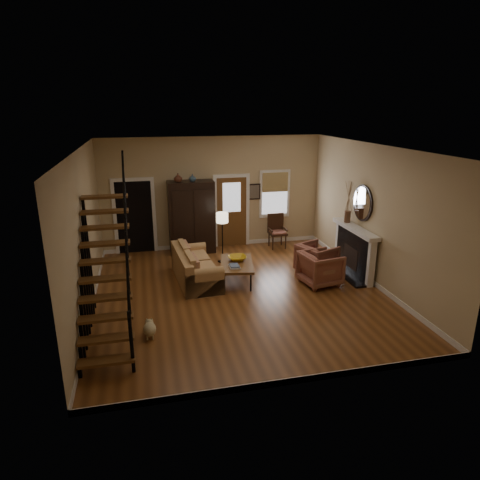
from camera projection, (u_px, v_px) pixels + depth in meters
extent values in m
plane|color=brown|center=(240.00, 293.00, 9.88)|extent=(7.00, 7.00, 0.00)
plane|color=white|center=(240.00, 148.00, 8.89)|extent=(7.00, 7.00, 0.00)
cube|color=tan|center=(213.00, 193.00, 12.64)|extent=(6.50, 0.04, 3.30)
cube|color=tan|center=(84.00, 234.00, 8.69)|extent=(0.04, 7.00, 3.30)
cube|color=tan|center=(374.00, 216.00, 10.08)|extent=(0.04, 7.00, 3.30)
cube|color=black|center=(135.00, 216.00, 12.46)|extent=(1.00, 0.36, 2.10)
cube|color=brown|center=(232.00, 212.00, 12.92)|extent=(0.90, 0.06, 2.10)
cube|color=silver|center=(275.00, 194.00, 13.05)|extent=(0.96, 0.06, 1.46)
cube|color=black|center=(355.00, 252.00, 10.85)|extent=(0.24, 1.60, 1.15)
cube|color=white|center=(355.00, 229.00, 10.65)|extent=(0.30, 1.95, 0.10)
cylinder|color=silver|center=(362.00, 203.00, 10.48)|extent=(0.05, 0.90, 0.90)
imported|color=#4C2619|center=(178.00, 178.00, 11.82)|extent=(0.24, 0.24, 0.25)
imported|color=#334C60|center=(192.00, 178.00, 11.91)|extent=(0.20, 0.20, 0.21)
imported|color=gold|center=(237.00, 258.00, 10.48)|extent=(0.45, 0.45, 0.11)
imported|color=maroon|center=(320.00, 268.00, 10.25)|extent=(1.02, 1.00, 0.81)
imported|color=maroon|center=(317.00, 259.00, 10.93)|extent=(1.11, 1.10, 0.78)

